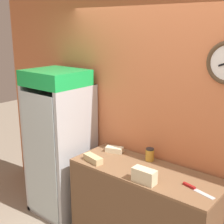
% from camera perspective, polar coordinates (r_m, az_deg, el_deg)
% --- Properties ---
extents(wall_back, '(5.20, 0.10, 2.70)m').
position_cam_1_polar(wall_back, '(3.28, 9.76, -1.48)').
color(wall_back, '#D17547').
rests_on(wall_back, ground_plane).
extents(prep_counter, '(1.54, 0.60, 0.92)m').
position_cam_1_polar(prep_counter, '(3.39, 5.85, -17.47)').
color(prep_counter, brown).
rests_on(prep_counter, ground_plane).
extents(beverage_cooler, '(0.67, 0.65, 1.81)m').
position_cam_1_polar(beverage_cooler, '(3.90, -9.01, -4.48)').
color(beverage_cooler, '#B2B7BC').
rests_on(beverage_cooler, ground_plane).
extents(sandwich_stack_bottom, '(0.22, 0.10, 0.07)m').
position_cam_1_polar(sandwich_stack_bottom, '(2.91, 5.90, -12.12)').
color(sandwich_stack_bottom, beige).
rests_on(sandwich_stack_bottom, prep_counter).
extents(sandwich_stack_middle, '(0.22, 0.10, 0.07)m').
position_cam_1_polar(sandwich_stack_middle, '(2.88, 5.94, -10.94)').
color(sandwich_stack_middle, beige).
rests_on(sandwich_stack_middle, sandwich_stack_bottom).
extents(sandwich_flat_left, '(0.21, 0.15, 0.06)m').
position_cam_1_polar(sandwich_flat_left, '(3.54, 0.44, -6.88)').
color(sandwich_flat_left, beige).
rests_on(sandwich_flat_left, prep_counter).
extents(sandwich_flat_right, '(0.25, 0.14, 0.07)m').
position_cam_1_polar(sandwich_flat_right, '(3.31, -3.47, -8.54)').
color(sandwich_flat_right, tan).
rests_on(sandwich_flat_right, prep_counter).
extents(chefs_knife, '(0.32, 0.11, 0.02)m').
position_cam_1_polar(chefs_knife, '(2.89, 14.74, -13.35)').
color(chefs_knife, silver).
rests_on(chefs_knife, prep_counter).
extents(condiment_jar, '(0.09, 0.09, 0.14)m').
position_cam_1_polar(condiment_jar, '(3.34, 6.93, -7.73)').
color(condiment_jar, gold).
rests_on(condiment_jar, prep_counter).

